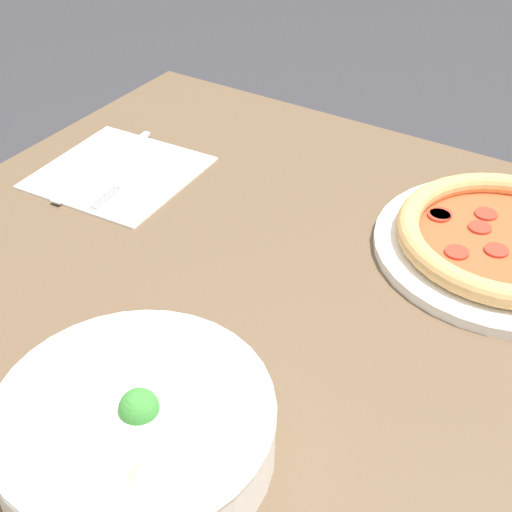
{
  "coord_description": "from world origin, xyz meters",
  "views": [
    {
      "loc": [
        -0.16,
        0.47,
        1.23
      ],
      "look_at": [
        0.16,
        -0.05,
        0.77
      ],
      "focal_mm": 50.0,
      "sensor_mm": 36.0,
      "label": 1
    }
  ],
  "objects_px": {
    "bowl": "(135,425)",
    "fork": "(136,175)",
    "pizza": "(506,241)",
    "knife": "(109,162)"
  },
  "relations": [
    {
      "from": "bowl",
      "to": "fork",
      "type": "distance_m",
      "value": 0.43
    },
    {
      "from": "pizza",
      "to": "fork",
      "type": "xyz_separation_m",
      "value": [
        0.45,
        0.09,
        -0.01
      ]
    },
    {
      "from": "pizza",
      "to": "fork",
      "type": "bearing_deg",
      "value": 11.83
    },
    {
      "from": "bowl",
      "to": "knife",
      "type": "distance_m",
      "value": 0.47
    },
    {
      "from": "fork",
      "to": "knife",
      "type": "xyz_separation_m",
      "value": [
        0.05,
        -0.01,
        -0.0
      ]
    },
    {
      "from": "fork",
      "to": "bowl",
      "type": "bearing_deg",
      "value": 34.96
    },
    {
      "from": "knife",
      "to": "fork",
      "type": "bearing_deg",
      "value": 77.35
    },
    {
      "from": "bowl",
      "to": "knife",
      "type": "height_order",
      "value": "bowl"
    },
    {
      "from": "bowl",
      "to": "knife",
      "type": "bearing_deg",
      "value": -45.58
    },
    {
      "from": "bowl",
      "to": "fork",
      "type": "xyz_separation_m",
      "value": [
        0.28,
        -0.33,
        -0.03
      ]
    }
  ]
}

